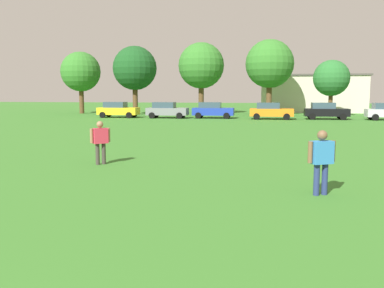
# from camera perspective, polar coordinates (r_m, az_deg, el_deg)

# --- Properties ---
(ground_plane) EXTENTS (160.00, 160.00, 0.00)m
(ground_plane) POSITION_cam_1_polar(r_m,az_deg,el_deg) (31.00, 3.63, 1.99)
(ground_plane) COLOR #387528
(adult_bystander) EXTENTS (0.73, 0.54, 1.72)m
(adult_bystander) POSITION_cam_1_polar(r_m,az_deg,el_deg) (11.52, 17.10, -1.67)
(adult_bystander) COLOR navy
(adult_bystander) RESTS_ON ground
(bystander_near_trees) EXTENTS (0.62, 0.58, 1.63)m
(bystander_near_trees) POSITION_cam_1_polar(r_m,az_deg,el_deg) (16.11, -12.29, 0.70)
(bystander_near_trees) COLOR #3F3833
(bystander_near_trees) RESTS_ON ground
(parked_car_yellow_0) EXTENTS (4.30, 2.02, 1.68)m
(parked_car_yellow_0) POSITION_cam_1_polar(r_m,az_deg,el_deg) (46.22, -10.01, 4.60)
(parked_car_yellow_0) COLOR yellow
(parked_car_yellow_0) RESTS_ON ground
(parked_car_gray_1) EXTENTS (4.30, 2.02, 1.68)m
(parked_car_gray_1) POSITION_cam_1_polar(r_m,az_deg,el_deg) (44.65, -3.45, 4.61)
(parked_car_gray_1) COLOR slate
(parked_car_gray_1) RESTS_ON ground
(parked_car_blue_2) EXTENTS (4.30, 2.02, 1.68)m
(parked_car_blue_2) POSITION_cam_1_polar(r_m,az_deg,el_deg) (44.41, 2.79, 4.61)
(parked_car_blue_2) COLOR #1E38AD
(parked_car_blue_2) RESTS_ON ground
(parked_car_orange_3) EXTENTS (4.30, 2.02, 1.68)m
(parked_car_orange_3) POSITION_cam_1_polar(r_m,az_deg,el_deg) (43.29, 10.58, 4.43)
(parked_car_orange_3) COLOR orange
(parked_car_orange_3) RESTS_ON ground
(parked_car_black_4) EXTENTS (4.30, 2.02, 1.68)m
(parked_car_black_4) POSITION_cam_1_polar(r_m,az_deg,el_deg) (44.52, 17.61, 4.29)
(parked_car_black_4) COLOR black
(parked_car_black_4) RESTS_ON ground
(tree_far_left) EXTENTS (5.04, 5.04, 7.85)m
(tree_far_left) POSITION_cam_1_polar(r_m,az_deg,el_deg) (56.40, -14.81, 9.40)
(tree_far_left) COLOR brown
(tree_far_left) RESTS_ON ground
(tree_left) EXTENTS (5.32, 5.32, 8.29)m
(tree_left) POSITION_cam_1_polar(r_m,az_deg,el_deg) (52.45, -7.74, 10.09)
(tree_left) COLOR brown
(tree_left) RESTS_ON ground
(tree_center) EXTENTS (5.67, 5.67, 8.84)m
(tree_center) POSITION_cam_1_polar(r_m,az_deg,el_deg) (53.15, 1.26, 10.51)
(tree_center) COLOR brown
(tree_center) RESTS_ON ground
(tree_right) EXTENTS (5.77, 5.77, 8.99)m
(tree_right) POSITION_cam_1_polar(r_m,az_deg,el_deg) (52.21, 10.45, 10.58)
(tree_right) COLOR brown
(tree_right) RESTS_ON ground
(tree_far_right) EXTENTS (4.08, 4.08, 6.36)m
(tree_far_right) POSITION_cam_1_polar(r_m,az_deg,el_deg) (50.83, 18.32, 8.44)
(tree_far_right) COLOR brown
(tree_far_right) RESTS_ON ground
(house_left) EXTENTS (14.22, 6.95, 5.10)m
(house_left) POSITION_cam_1_polar(r_m,az_deg,el_deg) (60.81, 15.86, 6.59)
(house_left) COLOR beige
(house_left) RESTS_ON ground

